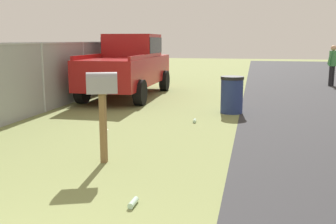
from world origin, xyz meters
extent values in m
cube|color=brown|center=(4.26, 0.48, 0.55)|extent=(0.09, 0.09, 1.09)
cube|color=gray|center=(4.26, 0.48, 1.20)|extent=(0.35, 0.50, 0.22)
cylinder|color=gray|center=(4.26, 0.48, 1.31)|extent=(0.35, 0.50, 0.20)
cube|color=red|center=(4.37, 0.48, 1.27)|extent=(0.02, 0.04, 0.18)
cube|color=maroon|center=(11.33, 2.40, 0.88)|extent=(5.31, 1.90, 0.90)
cube|color=maroon|center=(11.96, 2.41, 1.71)|extent=(1.83, 1.69, 0.76)
cube|color=black|center=(11.96, 2.41, 1.71)|extent=(1.77, 1.72, 0.53)
cube|color=maroon|center=(10.15, 3.20, 1.39)|extent=(2.74, 0.13, 0.12)
cube|color=maroon|center=(10.18, 1.55, 1.39)|extent=(2.74, 0.13, 0.12)
cylinder|color=black|center=(13.05, 3.33, 0.38)|extent=(0.76, 0.27, 0.76)
cylinder|color=black|center=(13.09, 1.53, 0.38)|extent=(0.76, 0.27, 0.76)
cylinder|color=black|center=(9.57, 3.26, 0.38)|extent=(0.76, 0.27, 0.76)
cylinder|color=black|center=(9.60, 1.46, 0.38)|extent=(0.76, 0.27, 0.76)
cylinder|color=navy|center=(8.95, -1.22, 0.44)|extent=(0.57, 0.57, 0.88)
cylinder|color=black|center=(8.95, -1.22, 0.92)|extent=(0.60, 0.60, 0.08)
cylinder|color=black|center=(15.99, -4.88, 0.42)|extent=(0.14, 0.14, 0.83)
cylinder|color=black|center=(16.09, -4.98, 0.42)|extent=(0.14, 0.14, 0.83)
cylinder|color=#3F8C4C|center=(16.04, -4.93, 1.14)|extent=(0.30, 0.30, 0.62)
sphere|color=tan|center=(16.04, -4.93, 1.57)|extent=(0.23, 0.23, 0.23)
cylinder|color=#3F8C4C|center=(15.90, -4.79, 1.17)|extent=(0.09, 0.17, 0.57)
cylinder|color=#3F8C4C|center=(16.18, -5.07, 1.17)|extent=(0.09, 0.17, 0.57)
cylinder|color=#9EA3A8|center=(8.01, 3.63, 0.92)|extent=(0.07, 0.07, 1.83)
cylinder|color=#9EA3A8|center=(10.54, 3.63, 0.92)|extent=(0.07, 0.07, 1.83)
cylinder|color=#9EA3A8|center=(13.08, 3.63, 0.92)|extent=(0.07, 0.07, 1.83)
cylinder|color=#9EA3A8|center=(15.61, 3.63, 0.92)|extent=(0.07, 0.07, 1.83)
cylinder|color=#9EA3A8|center=(18.15, 3.63, 0.92)|extent=(0.07, 0.07, 1.83)
cube|color=#9EA3A8|center=(9.28, 3.63, 1.80)|extent=(17.74, 0.04, 0.04)
cube|color=gray|center=(9.28, 3.63, 0.92)|extent=(17.74, 0.01, 1.83)
cylinder|color=#B2D8BF|center=(2.80, -0.46, 0.04)|extent=(0.22, 0.07, 0.07)
cube|color=silver|center=(6.40, 1.29, 0.00)|extent=(0.12, 0.14, 0.01)
cylinder|color=#B2D8BF|center=(7.58, -0.45, 0.04)|extent=(0.23, 0.09, 0.07)
camera|label=1|loc=(-1.26, -1.76, 1.88)|focal=41.74mm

